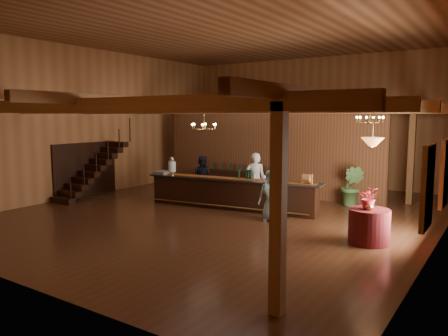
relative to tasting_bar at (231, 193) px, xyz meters
The scene contains 32 objects.
floor 0.72m from the tasting_bar, 72.52° to the right, with size 14.00×14.00×0.00m, color #452514.
ceiling 5.02m from the tasting_bar, 72.52° to the right, with size 14.00×14.00×0.00m, color #97613C.
wall_back 6.89m from the tasting_bar, 88.65° to the left, with size 12.00×0.10×5.50m, color #A76E3C.
wall_front 7.82m from the tasting_bar, 88.82° to the right, with size 12.00×0.10×5.50m, color #A76E3C.
wall_left 6.28m from the tasting_bar, behind, with size 0.10×14.00×5.50m, color #A76E3C.
wall_right 6.57m from the tasting_bar, ahead, with size 0.10×14.00×5.50m, color #A76E3C.
beam_grid 2.74m from the tasting_bar, ahead, with size 11.90×13.90×0.39m.
support_posts 1.49m from the tasting_bar, 81.16° to the right, with size 9.20×10.20×3.20m.
partition_wall 3.21m from the tasting_bar, 96.56° to the left, with size 9.00×0.18×3.10m, color brown.
window_right_front 6.54m from the tasting_bar, 18.89° to the right, with size 0.12×1.05×1.75m, color white.
window_right_back 6.21m from the tasting_bar, ahead, with size 0.12×1.05×1.75m, color white.
staircase 5.46m from the tasting_bar, 166.94° to the right, with size 1.00×2.80×2.00m.
backroom_boxes 5.01m from the tasting_bar, 91.59° to the left, with size 4.10×0.60×1.10m.
tasting_bar is the anchor object (origin of this frame).
beverage_dispenser 2.43m from the tasting_bar, behind, with size 0.26×0.26×0.60m.
glass_rack_tray 2.68m from the tasting_bar, behind, with size 0.50×0.50×0.10m, color gray.
raffle_drum 2.59m from the tasting_bar, ahead, with size 0.34×0.24×0.30m.
bar_bottle_0 0.68m from the tasting_bar, 35.39° to the left, with size 0.07×0.07×0.30m, color black.
bar_bottle_1 0.80m from the tasting_bar, 20.42° to the left, with size 0.07×0.07×0.30m, color black.
bar_bottle_2 0.85m from the tasting_bar, 18.82° to the left, with size 0.07×0.07×0.30m, color black.
bar_bottle_3 0.90m from the tasting_bar, 17.27° to the left, with size 0.07×0.07×0.30m, color black.
backbar_shelf 3.06m from the tasting_bar, 116.13° to the left, with size 2.95×0.46×0.83m, color black.
round_table 5.02m from the tasting_bar, 17.15° to the right, with size 0.95×0.95×0.83m, color maroon.
chandelier_left 2.44m from the tasting_bar, 107.43° to the right, with size 0.80×0.80×0.67m.
chandelier_right 4.81m from the tasting_bar, 20.21° to the left, with size 0.80×0.80×0.46m.
pendant_lamp 5.37m from the tasting_bar, 17.15° to the right, with size 0.52×0.52×0.90m.
bartender 0.94m from the tasting_bar, 55.23° to the left, with size 0.66×0.43×1.80m, color white.
staff_second 1.97m from the tasting_bar, 155.55° to the left, with size 0.76×0.60×1.57m, color black.
guest 2.01m from the tasting_bar, 22.64° to the right, with size 0.72×0.47×1.48m, color #86BDC6.
floor_plant 4.03m from the tasting_bar, 39.18° to the left, with size 0.75×0.60×1.36m, color #406631.
table_flowers 5.03m from the tasting_bar, 17.31° to the right, with size 0.49×0.42×0.54m, color red.
table_vase 5.09m from the tasting_bar, 18.40° to the right, with size 0.16×0.16×0.32m, color #A1803D.
Camera 1 is at (7.34, -11.22, 3.00)m, focal length 35.00 mm.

